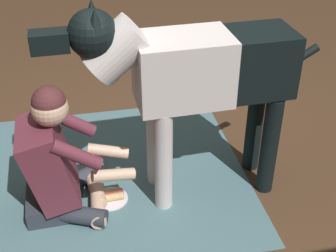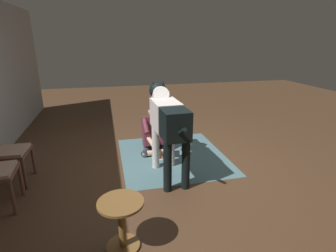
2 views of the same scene
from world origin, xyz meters
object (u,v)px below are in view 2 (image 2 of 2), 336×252
Objects in this scene: dining_chair_right_of_pair at (2,147)px; round_side_table at (122,220)px; large_dog at (167,119)px; person_sitting_on_floor at (155,132)px; hot_dog_on_plate at (159,156)px.

dining_chair_right_of_pair reaches higher than round_side_table.
large_dog is 1.64m from round_side_table.
person_sitting_on_floor is 0.44m from hot_dog_on_plate.
round_side_table is (-1.36, 0.75, -0.54)m from large_dog.
hot_dog_on_plate is (-0.29, -0.01, -0.33)m from person_sitting_on_floor.
dining_chair_right_of_pair is 2.28m from hot_dog_on_plate.
large_dog is (-0.83, -0.03, 0.49)m from person_sitting_on_floor.
person_sitting_on_floor is (0.61, -2.19, -0.19)m from dining_chair_right_of_pair.
large_dog reaches higher than round_side_table.
dining_chair_right_of_pair is 2.25m from large_dog.
round_side_table is at bearing -137.15° from dining_chair_right_of_pair.
person_sitting_on_floor is 1.71× the size of round_side_table.
dining_chair_right_of_pair is at bearing 42.85° from round_side_table.
large_dog is at bearing -177.99° from person_sitting_on_floor.
dining_chair_right_of_pair is at bearing 84.31° from large_dog.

